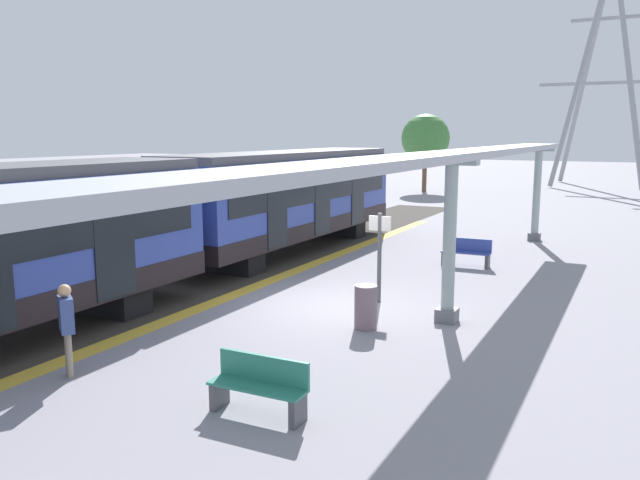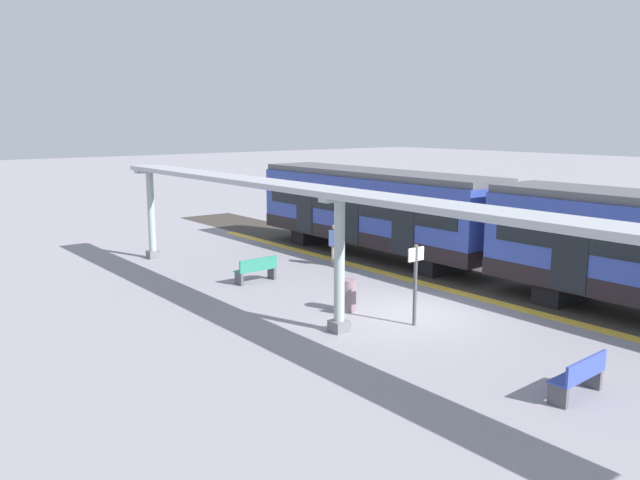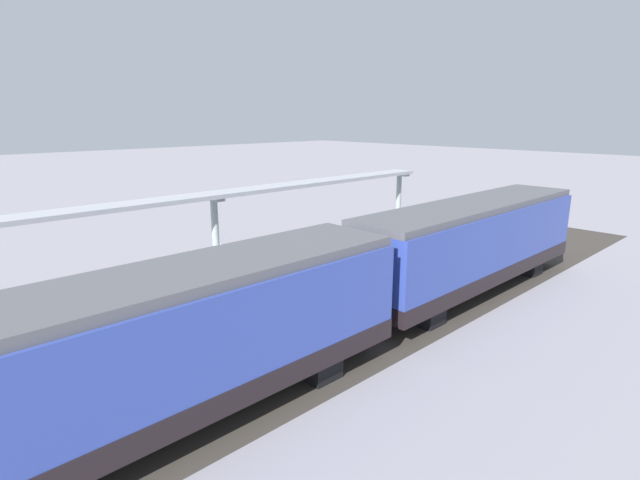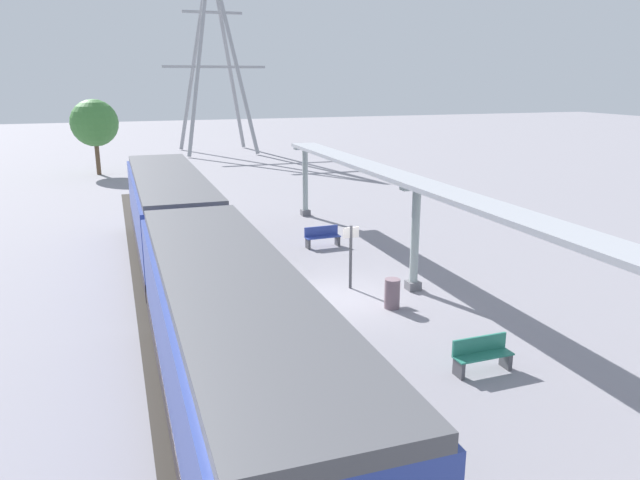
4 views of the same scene
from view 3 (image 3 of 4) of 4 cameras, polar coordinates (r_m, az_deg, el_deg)
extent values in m
plane|color=gray|center=(17.98, -7.44, -7.23)|extent=(176.00, 176.00, 0.00)
cube|color=gold|center=(15.92, -1.22, -10.01)|extent=(0.47, 30.32, 0.01)
cube|color=#38332D|center=(14.75, 3.70, -12.12)|extent=(3.20, 42.32, 0.01)
cube|color=#2F439B|center=(19.25, 17.40, -0.26)|extent=(2.60, 11.79, 2.60)
cube|color=black|center=(19.52, 17.17, -3.17)|extent=(2.63, 11.81, 0.55)
cube|color=#515156|center=(18.96, 17.71, 3.90)|extent=(2.39, 11.79, 0.24)
cube|color=black|center=(19.82, 14.17, 1.30)|extent=(0.03, 10.85, 0.84)
cube|color=black|center=(22.44, 18.12, 1.04)|extent=(0.04, 1.10, 2.00)
cube|color=black|center=(19.95, 14.06, -0.27)|extent=(0.04, 1.10, 2.00)
cube|color=black|center=(17.61, 8.87, -1.94)|extent=(0.04, 1.10, 2.00)
cube|color=black|center=(16.68, 10.54, -7.92)|extent=(2.21, 0.90, 0.64)
cube|color=black|center=(22.94, 21.73, -2.54)|extent=(2.21, 0.90, 0.64)
cube|color=#2F439B|center=(10.81, -17.68, -11.69)|extent=(2.60, 11.79, 2.60)
cube|color=black|center=(11.28, -17.27, -16.39)|extent=(2.63, 11.81, 0.55)
cube|color=#515156|center=(10.29, -18.27, -4.54)|extent=(2.39, 11.79, 0.24)
cube|color=black|center=(11.80, -20.65, -8.06)|extent=(0.03, 10.85, 0.84)
cube|color=black|center=(13.30, -8.68, -7.33)|extent=(0.04, 1.10, 2.00)
cube|color=black|center=(12.02, -20.43, -10.54)|extent=(0.04, 1.10, 2.00)
cube|color=black|center=(13.38, -2.13, -13.48)|extent=(2.21, 0.90, 0.64)
cube|color=slate|center=(27.67, 9.02, 0.70)|extent=(0.44, 0.44, 0.30)
cylinder|color=#9BAAA6|center=(27.32, 9.16, 4.20)|extent=(0.28, 0.28, 3.13)
cube|color=#9BAAA6|center=(27.09, 9.29, 7.58)|extent=(1.10, 0.36, 0.12)
cube|color=slate|center=(20.03, -11.85, -4.69)|extent=(0.44, 0.44, 0.30)
cylinder|color=#9BAAA6|center=(19.55, -12.11, 0.06)|extent=(0.28, 0.28, 3.13)
cube|color=#9BAAA6|center=(19.22, -12.36, 4.76)|extent=(1.10, 0.36, 0.12)
cube|color=#A8AAB2|center=(19.12, -12.81, 5.11)|extent=(1.20, 24.44, 0.16)
cube|color=#3448A1|center=(16.74, -27.58, -8.85)|extent=(1.52, 0.50, 0.04)
cube|color=#3448A1|center=(16.61, -28.29, -8.30)|extent=(1.50, 0.12, 0.40)
cube|color=#4C4C51|center=(17.42, -28.22, -8.87)|extent=(0.12, 0.40, 0.42)
cube|color=#4C4C51|center=(16.23, -26.70, -10.34)|extent=(0.12, 0.40, 0.42)
cube|color=#2A7E68|center=(22.58, 2.31, -1.46)|extent=(1.51, 0.47, 0.04)
cube|color=#2A7E68|center=(22.38, 1.99, -1.01)|extent=(1.50, 0.09, 0.40)
cube|color=#4C4C51|center=(23.08, 1.09, -1.69)|extent=(0.11, 0.40, 0.42)
cube|color=#4C4C51|center=(22.21, 3.58, -2.36)|extent=(0.11, 0.40, 0.42)
cylinder|color=slate|center=(19.50, -6.56, -4.00)|extent=(0.48, 0.48, 0.94)
cylinder|color=#4C4C51|center=(17.74, -10.95, -3.89)|extent=(0.10, 0.10, 2.20)
cube|color=silver|center=(17.50, -11.08, -1.25)|extent=(0.56, 0.04, 0.36)
cylinder|color=gray|center=(20.40, 10.16, -3.52)|extent=(0.10, 0.10, 0.80)
cylinder|color=gray|center=(20.55, 10.01, -3.39)|extent=(0.10, 0.10, 0.80)
cube|color=#384984|center=(20.28, 10.17, -1.58)|extent=(0.50, 0.44, 0.60)
sphere|color=tan|center=(20.17, 10.22, -0.47)|extent=(0.22, 0.22, 0.22)
camera|label=1|loc=(30.42, 5.48, 9.53)|focal=35.26mm
camera|label=2|loc=(26.67, -49.39, 6.87)|focal=36.03mm
camera|label=4|loc=(27.79, 32.55, 12.82)|focal=33.70mm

